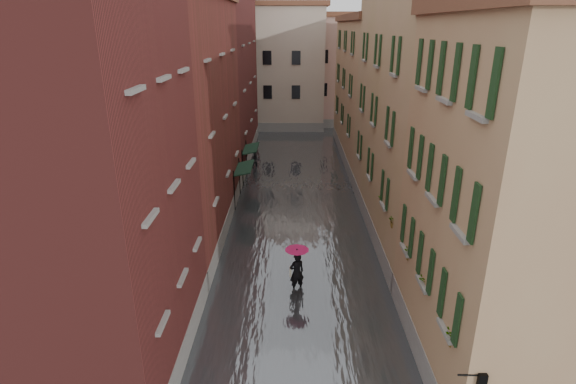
{
  "coord_description": "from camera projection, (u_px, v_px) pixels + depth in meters",
  "views": [
    {
      "loc": [
        -0.33,
        -14.8,
        11.17
      ],
      "look_at": [
        -0.56,
        7.12,
        3.0
      ],
      "focal_mm": 28.0,
      "sensor_mm": 36.0,
      "label": 1
    }
  ],
  "objects": [
    {
      "name": "ground",
      "position": [
        300.0,
        326.0,
        17.77
      ],
      "size": [
        120.0,
        120.0,
        0.0
      ],
      "primitive_type": "plane",
      "color": "#5C5C5F",
      "rests_on": "ground"
    },
    {
      "name": "floodwater",
      "position": [
        297.0,
        202.0,
        29.91
      ],
      "size": [
        10.0,
        60.0,
        0.2
      ],
      "primitive_type": "cube",
      "color": "#4E5256",
      "rests_on": "ground"
    },
    {
      "name": "building_left_near",
      "position": [
        74.0,
        188.0,
        13.69
      ],
      "size": [
        6.0,
        8.0,
        13.0
      ],
      "primitive_type": "cube",
      "color": "maroon",
      "rests_on": "ground"
    },
    {
      "name": "building_left_mid",
      "position": [
        169.0,
        123.0,
        24.09
      ],
      "size": [
        6.0,
        14.0,
        12.5
      ],
      "primitive_type": "cube",
      "color": "maroon",
      "rests_on": "ground"
    },
    {
      "name": "building_left_far",
      "position": [
        214.0,
        78.0,
        37.88
      ],
      "size": [
        6.0,
        16.0,
        14.0
      ],
      "primitive_type": "cube",
      "color": "maroon",
      "rests_on": "ground"
    },
    {
      "name": "building_right_near",
      "position": [
        530.0,
        213.0,
        13.82
      ],
      "size": [
        6.0,
        8.0,
        11.5
      ],
      "primitive_type": "cube",
      "color": "#9E7551",
      "rests_on": "ground"
    },
    {
      "name": "building_right_mid",
      "position": [
        430.0,
        119.0,
        23.86
      ],
      "size": [
        6.0,
        14.0,
        13.0
      ],
      "primitive_type": "cube",
      "color": "tan",
      "rests_on": "ground"
    },
    {
      "name": "building_right_far",
      "position": [
        379.0,
        93.0,
        38.18
      ],
      "size": [
        6.0,
        16.0,
        11.5
      ],
      "primitive_type": "cube",
      "color": "#9E7551",
      "rests_on": "ground"
    },
    {
      "name": "building_end_cream",
      "position": [
        270.0,
        69.0,
        51.13
      ],
      "size": [
        12.0,
        9.0,
        13.0
      ],
      "primitive_type": "cube",
      "color": "#C0B199",
      "rests_on": "ground"
    },
    {
      "name": "building_end_pink",
      "position": [
        346.0,
        72.0,
        53.09
      ],
      "size": [
        10.0,
        9.0,
        12.0
      ],
      "primitive_type": "cube",
      "color": "tan",
      "rests_on": "ground"
    },
    {
      "name": "awning_near",
      "position": [
        244.0,
        169.0,
        28.91
      ],
      "size": [
        1.09,
        2.96,
        2.8
      ],
      "color": "#152F20",
      "rests_on": "ground"
    },
    {
      "name": "awning_far",
      "position": [
        250.0,
        149.0,
        33.45
      ],
      "size": [
        1.09,
        2.93,
        2.8
      ],
      "color": "#152F20",
      "rests_on": "ground"
    },
    {
      "name": "wall_lantern",
      "position": [
        481.0,
        378.0,
        11.05
      ],
      "size": [
        0.71,
        0.22,
        0.35
      ],
      "color": "black",
      "rests_on": "ground"
    },
    {
      "name": "window_planters",
      "position": [
        410.0,
        242.0,
        16.9
      ],
      "size": [
        0.59,
        11.13,
        0.84
      ],
      "color": "brown",
      "rests_on": "ground"
    },
    {
      "name": "pedestrian_main",
      "position": [
        297.0,
        266.0,
        19.65
      ],
      "size": [
        1.06,
        1.06,
        2.06
      ],
      "color": "black",
      "rests_on": "ground"
    },
    {
      "name": "pedestrian_far",
      "position": [
        256.0,
        161.0,
        36.76
      ],
      "size": [
        0.84,
        0.72,
        1.5
      ],
      "primitive_type": "imported",
      "rotation": [
        0.0,
        0.0,
        0.23
      ],
      "color": "black",
      "rests_on": "ground"
    }
  ]
}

